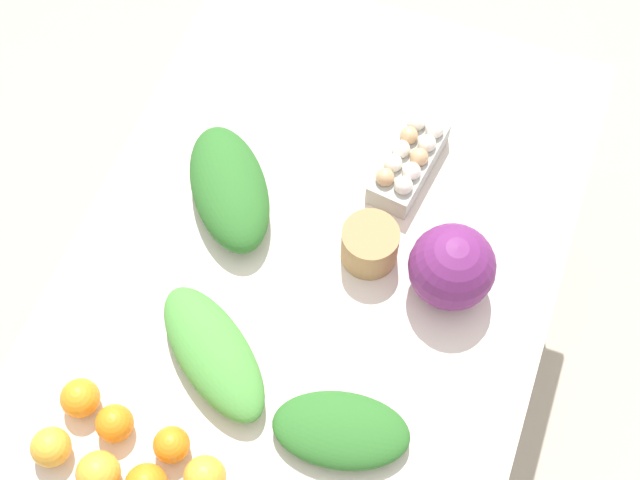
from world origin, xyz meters
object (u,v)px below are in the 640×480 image
(egg_carton, at_px, (409,160))
(orange_2, at_px, (115,423))
(paper_bag, at_px, (370,245))
(orange_5, at_px, (51,447))
(cabbage_purple, at_px, (452,267))
(orange_3, at_px, (205,477))
(orange_0, at_px, (172,445))
(orange_6, at_px, (98,473))
(greens_bunch_chard, at_px, (229,188))
(greens_bunch_dandelion, at_px, (213,353))
(greens_bunch_kale, at_px, (341,430))
(orange_4, at_px, (80,398))

(egg_carton, bearing_deg, orange_2, 162.56)
(paper_bag, height_order, orange_5, paper_bag)
(cabbage_purple, height_order, egg_carton, cabbage_purple)
(paper_bag, relative_size, orange_3, 1.50)
(orange_3, bearing_deg, orange_0, 67.55)
(orange_6, bearing_deg, egg_carton, -21.64)
(orange_2, xyz_separation_m, orange_3, (-0.03, -0.20, 0.00))
(cabbage_purple, relative_size, greens_bunch_chard, 0.55)
(cabbage_purple, xyz_separation_m, orange_6, (-0.59, 0.49, -0.05))
(cabbage_purple, distance_m, orange_2, 0.71)
(greens_bunch_chard, xyz_separation_m, orange_0, (-0.53, -0.11, -0.02))
(orange_5, bearing_deg, orange_0, -68.72)
(orange_2, relative_size, orange_5, 0.96)
(greens_bunch_dandelion, distance_m, orange_0, 0.19)
(egg_carton, xyz_separation_m, orange_2, (-0.73, 0.34, -0.01))
(greens_bunch_chard, distance_m, orange_5, 0.62)
(greens_bunch_dandelion, distance_m, orange_5, 0.34)
(greens_bunch_dandelion, bearing_deg, egg_carton, -22.29)
(cabbage_purple, bearing_deg, greens_bunch_chard, 85.91)
(orange_3, xyz_separation_m, orange_6, (-0.06, 0.18, 0.00))
(egg_carton, xyz_separation_m, paper_bag, (-0.22, 0.01, 0.00))
(orange_2, height_order, orange_6, orange_6)
(cabbage_purple, relative_size, orange_6, 2.13)
(greens_bunch_chard, bearing_deg, greens_bunch_kale, -135.76)
(greens_bunch_kale, distance_m, orange_5, 0.53)
(egg_carton, relative_size, orange_4, 3.22)
(cabbage_purple, height_order, greens_bunch_dandelion, cabbage_purple)
(orange_3, xyz_separation_m, orange_4, (0.06, 0.28, -0.00))
(orange_2, bearing_deg, greens_bunch_dandelion, -32.30)
(greens_bunch_kale, height_order, orange_4, orange_4)
(paper_bag, xyz_separation_m, orange_6, (-0.60, 0.31, -0.01))
(paper_bag, relative_size, greens_bunch_chard, 0.38)
(egg_carton, height_order, orange_4, egg_carton)
(paper_bag, bearing_deg, orange_2, 147.17)
(greens_bunch_dandelion, height_order, orange_2, greens_bunch_dandelion)
(egg_carton, xyz_separation_m, orange_0, (-0.73, 0.23, -0.01))
(egg_carton, height_order, orange_5, egg_carton)
(orange_5, xyz_separation_m, orange_6, (-0.01, -0.10, 0.00))
(paper_bag, distance_m, orange_4, 0.64)
(orange_3, bearing_deg, greens_bunch_dandelion, 19.37)
(egg_carton, bearing_deg, orange_3, 176.88)
(greens_bunch_dandelion, distance_m, orange_4, 0.26)
(paper_bag, xyz_separation_m, orange_4, (-0.49, 0.41, -0.01))
(greens_bunch_dandelion, bearing_deg, orange_0, 178.93)
(greens_bunch_chard, bearing_deg, orange_3, -161.66)
(greens_bunch_dandelion, xyz_separation_m, greens_bunch_kale, (-0.06, -0.28, -0.01))
(greens_bunch_chard, relative_size, orange_0, 4.55)
(orange_0, bearing_deg, paper_bag, -22.69)
(orange_0, distance_m, orange_4, 0.20)
(orange_2, bearing_deg, orange_3, -99.70)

